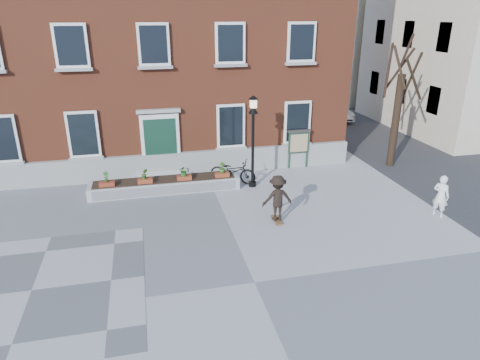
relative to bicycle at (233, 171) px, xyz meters
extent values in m
plane|color=#9C9C9E|center=(-0.97, -7.46, -0.54)|extent=(100.00, 100.00, 0.00)
cube|color=#59585B|center=(-6.97, -6.46, -0.54)|extent=(6.00, 6.00, 0.01)
imported|color=black|center=(0.00, 0.00, 0.00)|extent=(2.16, 1.64, 1.09)
imported|color=#ACAFB1|center=(9.34, 10.12, 0.07)|extent=(1.53, 3.81, 1.23)
imported|color=white|center=(6.70, -4.91, 0.26)|extent=(0.62, 0.70, 1.60)
cube|color=brown|center=(-2.97, 6.54, 5.46)|extent=(18.00, 10.00, 12.00)
cube|color=#989893|center=(-2.97, 1.42, 0.01)|extent=(18.00, 0.24, 1.10)
cube|color=#A6A5A1|center=(-2.97, 1.29, -0.44)|extent=(2.60, 0.80, 0.20)
cube|color=#AAAAA4|center=(-2.97, 1.44, -0.24)|extent=(2.20, 0.50, 0.20)
cube|color=white|center=(-2.97, 1.46, 1.11)|extent=(1.70, 0.12, 2.50)
cube|color=#133424|center=(-2.97, 1.41, 1.01)|extent=(1.40, 0.06, 2.30)
cube|color=#A7A7A2|center=(-2.97, 1.42, 2.51)|extent=(1.90, 0.25, 0.15)
cube|color=silver|center=(-9.37, 1.44, 1.66)|extent=(1.30, 0.10, 2.00)
cube|color=black|center=(-9.37, 1.39, 1.66)|extent=(1.08, 0.04, 1.78)
cube|color=#A6A6A1|center=(-9.37, 1.38, 0.60)|extent=(1.44, 0.20, 0.12)
cube|color=white|center=(-6.17, 1.44, 1.66)|extent=(1.30, 0.10, 2.00)
cube|color=black|center=(-6.17, 1.39, 1.66)|extent=(1.08, 0.04, 1.78)
cube|color=#9C9C97|center=(-6.17, 1.38, 0.60)|extent=(1.44, 0.20, 0.12)
cube|color=white|center=(-6.17, 1.44, 5.26)|extent=(1.30, 0.10, 1.70)
cube|color=black|center=(-6.17, 1.39, 5.26)|extent=(1.08, 0.04, 1.48)
cube|color=#A7A7A1|center=(-6.17, 1.38, 4.35)|extent=(1.44, 0.20, 0.12)
cube|color=white|center=(-2.97, 1.44, 5.26)|extent=(1.30, 0.10, 1.70)
cube|color=black|center=(-2.97, 1.39, 5.26)|extent=(1.08, 0.04, 1.48)
cube|color=#9E9E99|center=(-2.97, 1.38, 4.35)|extent=(1.44, 0.20, 0.12)
cube|color=white|center=(0.23, 1.44, 1.66)|extent=(1.30, 0.10, 2.00)
cube|color=black|center=(0.23, 1.39, 1.66)|extent=(1.08, 0.04, 1.78)
cube|color=#A8A9A4|center=(0.23, 1.38, 0.60)|extent=(1.44, 0.20, 0.12)
cube|color=white|center=(0.23, 1.44, 5.26)|extent=(1.30, 0.10, 1.70)
cube|color=black|center=(0.23, 1.39, 5.26)|extent=(1.08, 0.04, 1.48)
cube|color=gray|center=(0.23, 1.38, 4.35)|extent=(1.44, 0.20, 0.12)
cube|color=white|center=(3.43, 1.44, 1.66)|extent=(1.30, 0.10, 2.00)
cube|color=black|center=(3.43, 1.39, 1.66)|extent=(1.08, 0.04, 1.78)
cube|color=gray|center=(3.43, 1.38, 0.60)|extent=(1.44, 0.20, 0.12)
cube|color=white|center=(3.43, 1.44, 5.26)|extent=(1.30, 0.10, 1.70)
cube|color=black|center=(3.43, 1.39, 5.26)|extent=(1.08, 0.04, 1.48)
cube|color=#A8A7A2|center=(3.43, 1.38, 4.35)|extent=(1.44, 0.20, 0.12)
cube|color=beige|center=(-2.97, -0.26, -0.29)|extent=(6.20, 1.10, 0.50)
cube|color=#B2B2B2|center=(-2.97, -0.82, -0.29)|extent=(5.80, 0.02, 0.40)
cube|color=black|center=(-2.97, -0.26, -0.04)|extent=(5.80, 0.90, 0.06)
cube|color=maroon|center=(-5.27, -0.51, 0.06)|extent=(0.60, 0.25, 0.20)
imported|color=#235E1C|center=(-5.27, -0.51, 0.38)|extent=(0.24, 0.24, 0.45)
cube|color=#953A20|center=(-3.77, -0.51, 0.06)|extent=(0.60, 0.25, 0.20)
imported|color=#35661E|center=(-3.77, -0.51, 0.38)|extent=(0.25, 0.25, 0.45)
cube|color=#943A20|center=(-2.17, -0.51, 0.06)|extent=(0.60, 0.25, 0.20)
imported|color=#245C1B|center=(-2.17, -0.51, 0.38)|extent=(0.40, 0.40, 0.45)
cube|color=brown|center=(-0.57, -0.51, 0.06)|extent=(0.60, 0.25, 0.20)
imported|color=#315D1C|center=(-0.57, -0.51, 0.38)|extent=(0.25, 0.25, 0.45)
cylinder|color=black|center=(8.03, 0.54, 1.66)|extent=(0.36, 0.36, 4.40)
cylinder|color=black|center=(8.53, 0.54, 3.74)|extent=(0.12, 1.12, 2.23)
cylinder|color=black|center=(8.20, 1.07, 4.01)|extent=(1.18, 0.49, 1.97)
cylinder|color=black|center=(7.53, 0.90, 4.00)|extent=(0.88, 1.14, 2.35)
cylinder|color=#2E2214|center=(7.72, 0.32, 4.18)|extent=(0.60, 0.77, 1.90)
cylinder|color=black|center=(8.23, -0.09, 3.70)|extent=(1.39, 0.55, 1.95)
cylinder|color=black|center=(8.19, 0.68, 4.83)|extent=(0.43, 0.48, 1.58)
cube|color=#38383A|center=(11.03, 10.54, -0.54)|extent=(8.00, 36.00, 0.01)
cube|color=beige|center=(17.03, 18.54, 5.96)|extent=(10.00, 11.00, 13.00)
cube|color=black|center=(12.07, 3.34, 1.96)|extent=(0.08, 1.00, 1.50)
cube|color=black|center=(12.07, 6.54, 1.96)|extent=(0.08, 1.00, 1.50)
cube|color=black|center=(12.07, 9.74, 1.96)|extent=(0.08, 1.00, 1.50)
cube|color=black|center=(12.07, 3.34, 5.26)|extent=(0.08, 1.00, 1.50)
cube|color=black|center=(12.07, 6.54, 5.26)|extent=(0.08, 1.00, 1.50)
cube|color=black|center=(12.07, 9.74, 5.26)|extent=(0.08, 1.00, 1.50)
cylinder|color=black|center=(0.74, -0.57, -0.44)|extent=(0.32, 0.32, 0.20)
cylinder|color=black|center=(0.74, -0.57, 1.06)|extent=(0.12, 0.12, 3.20)
cone|color=black|center=(0.74, -0.57, 2.81)|extent=(0.40, 0.40, 0.30)
cube|color=beige|center=(0.74, -0.57, 3.06)|extent=(0.24, 0.24, 0.34)
cone|color=black|center=(0.74, -0.57, 3.31)|extent=(0.40, 0.40, 0.16)
cylinder|color=#1B3724|center=(3.02, 1.25, 0.36)|extent=(0.08, 0.08, 1.80)
cylinder|color=#1A3423|center=(3.92, 1.25, 0.36)|extent=(0.08, 0.08, 1.80)
cube|color=#1A3525|center=(3.47, 1.25, 0.71)|extent=(1.00, 0.10, 1.00)
cube|color=#D0C187|center=(3.47, 1.19, 0.71)|extent=(0.85, 0.02, 0.85)
cube|color=#3B3633|center=(3.47, 1.25, 1.28)|extent=(1.10, 0.16, 0.10)
cube|color=brown|center=(0.76, -4.01, -0.48)|extent=(0.22, 0.78, 0.03)
cylinder|color=black|center=(0.67, -4.29, -0.52)|extent=(0.03, 0.05, 0.05)
cylinder|color=black|center=(0.85, -4.29, -0.52)|extent=(0.03, 0.05, 0.05)
cylinder|color=black|center=(0.67, -3.73, -0.52)|extent=(0.03, 0.05, 0.05)
cylinder|color=black|center=(0.85, -3.73, -0.52)|extent=(0.03, 0.05, 0.05)
imported|color=black|center=(0.76, -4.01, 0.37)|extent=(1.09, 0.63, 1.69)
camera|label=1|loc=(-3.62, -17.16, 6.51)|focal=32.00mm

